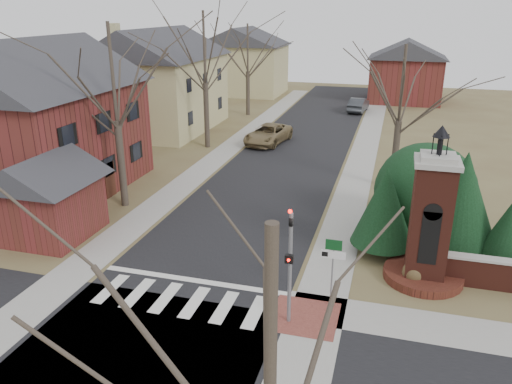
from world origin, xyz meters
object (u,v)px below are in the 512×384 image
(sign_post, at_px, (333,260))
(distant_car, at_px, (358,105))
(pickup_truck, at_px, (268,134))
(brick_gate_monument, at_px, (429,231))
(traffic_signal_pole, at_px, (290,257))

(sign_post, xyz_separation_m, distant_car, (-2.21, 37.70, -1.20))
(sign_post, distance_m, pickup_truck, 23.89)
(brick_gate_monument, height_order, pickup_truck, brick_gate_monument)
(traffic_signal_pole, distance_m, distant_car, 39.17)
(sign_post, height_order, pickup_truck, sign_post)
(sign_post, height_order, distant_car, sign_post)
(traffic_signal_pole, relative_size, sign_post, 1.64)
(brick_gate_monument, bearing_deg, sign_post, -138.58)
(traffic_signal_pole, distance_m, sign_post, 2.02)
(sign_post, bearing_deg, distant_car, 93.36)
(traffic_signal_pole, bearing_deg, pickup_truck, 106.16)
(pickup_truck, bearing_deg, sign_post, -61.01)
(sign_post, relative_size, brick_gate_monument, 0.42)
(traffic_signal_pole, xyz_separation_m, sign_post, (1.29, 1.41, -0.64))
(sign_post, bearing_deg, brick_gate_monument, 41.42)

